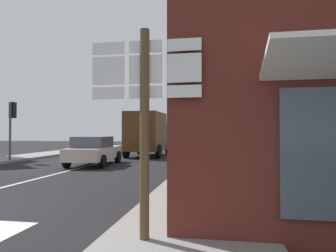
{
  "coord_description": "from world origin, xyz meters",
  "views": [
    {
      "loc": [
        6.57,
        -5.1,
        1.68
      ],
      "look_at": [
        4.28,
        8.1,
        1.97
      ],
      "focal_mm": 32.68,
      "sensor_mm": 36.0,
      "label": 1
    }
  ],
  "objects_px": {
    "route_sign_post": "(145,111)",
    "traffic_light_far_right": "(200,121)",
    "delivery_truck": "(148,133)",
    "sedan_far": "(94,150)",
    "traffic_light_near_left": "(12,118)",
    "traffic_light_near_right": "(194,119)"
  },
  "relations": [
    {
      "from": "traffic_light_far_right",
      "to": "delivery_truck",
      "type": "bearing_deg",
      "value": -159.26
    },
    {
      "from": "delivery_truck",
      "to": "traffic_light_far_right",
      "type": "xyz_separation_m",
      "value": [
        3.62,
        1.37,
        0.87
      ]
    },
    {
      "from": "delivery_truck",
      "to": "traffic_light_near_left",
      "type": "xyz_separation_m",
      "value": [
        -6.58,
        -5.44,
        0.87
      ]
    },
    {
      "from": "traffic_light_near_left",
      "to": "traffic_light_near_right",
      "type": "xyz_separation_m",
      "value": [
        10.19,
        1.25,
        -0.12
      ]
    },
    {
      "from": "route_sign_post",
      "to": "traffic_light_near_left",
      "type": "relative_size",
      "value": 0.94
    },
    {
      "from": "traffic_light_far_right",
      "to": "traffic_light_near_right",
      "type": "height_order",
      "value": "traffic_light_far_right"
    },
    {
      "from": "sedan_far",
      "to": "traffic_light_near_left",
      "type": "height_order",
      "value": "traffic_light_near_left"
    },
    {
      "from": "delivery_truck",
      "to": "route_sign_post",
      "type": "height_order",
      "value": "route_sign_post"
    },
    {
      "from": "route_sign_post",
      "to": "traffic_light_far_right",
      "type": "distance_m",
      "value": 17.97
    },
    {
      "from": "sedan_far",
      "to": "traffic_light_far_right",
      "type": "xyz_separation_m",
      "value": [
        4.97,
        7.48,
        1.76
      ]
    },
    {
      "from": "delivery_truck",
      "to": "route_sign_post",
      "type": "distance_m",
      "value": 17.06
    },
    {
      "from": "delivery_truck",
      "to": "sedan_far",
      "type": "bearing_deg",
      "value": -102.48
    },
    {
      "from": "route_sign_post",
      "to": "traffic_light_near_right",
      "type": "distance_m",
      "value": 12.42
    },
    {
      "from": "route_sign_post",
      "to": "sedan_far",
      "type": "bearing_deg",
      "value": 117.02
    },
    {
      "from": "sedan_far",
      "to": "route_sign_post",
      "type": "xyz_separation_m",
      "value": [
        5.34,
        -10.47,
        1.24
      ]
    },
    {
      "from": "traffic_light_near_left",
      "to": "traffic_light_far_right",
      "type": "relative_size",
      "value": 1.0
    },
    {
      "from": "traffic_light_near_right",
      "to": "traffic_light_far_right",
      "type": "bearing_deg",
      "value": 90.0
    },
    {
      "from": "delivery_truck",
      "to": "traffic_light_near_right",
      "type": "distance_m",
      "value": 5.58
    },
    {
      "from": "route_sign_post",
      "to": "traffic_light_near_right",
      "type": "relative_size",
      "value": 0.99
    },
    {
      "from": "route_sign_post",
      "to": "traffic_light_near_left",
      "type": "xyz_separation_m",
      "value": [
        -10.57,
        11.15,
        0.52
      ]
    },
    {
      "from": "traffic_light_far_right",
      "to": "traffic_light_near_right",
      "type": "bearing_deg",
      "value": -90.0
    },
    {
      "from": "delivery_truck",
      "to": "traffic_light_near_left",
      "type": "bearing_deg",
      "value": -140.42
    }
  ]
}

